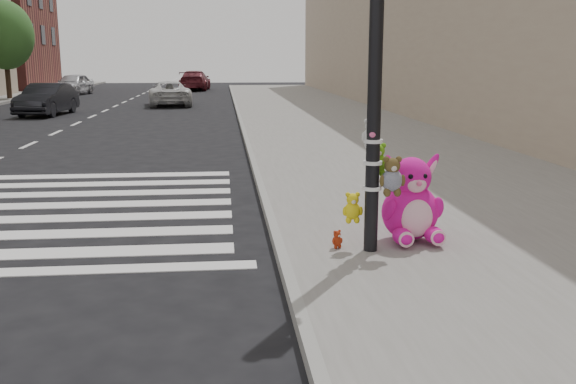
{
  "coord_description": "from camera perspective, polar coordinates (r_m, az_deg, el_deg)",
  "views": [
    {
      "loc": [
        0.89,
        -5.35,
        2.37
      ],
      "look_at": [
        1.68,
        2.35,
        0.75
      ],
      "focal_mm": 40.0,
      "sensor_mm": 36.0,
      "label": 1
    }
  ],
  "objects": [
    {
      "name": "car_white_near",
      "position": [
        33.6,
        -10.49,
        8.61
      ],
      "size": [
        2.52,
        4.64,
        1.24
      ],
      "primitive_type": "imported",
      "rotation": [
        0.0,
        0.0,
        3.25
      ],
      "color": "silver",
      "rests_on": "ground"
    },
    {
      "name": "car_dark_far",
      "position": [
        29.22,
        -20.65,
        7.72
      ],
      "size": [
        1.87,
        4.21,
        1.34
      ],
      "primitive_type": "imported",
      "rotation": [
        0.0,
        0.0,
        -0.11
      ],
      "color": "black",
      "rests_on": "ground"
    },
    {
      "name": "curb_edge",
      "position": [
        15.54,
        -3.32,
        3.27
      ],
      "size": [
        0.12,
        80.0,
        0.15
      ],
      "primitive_type": "cube",
      "color": "gray",
      "rests_on": "ground"
    },
    {
      "name": "pink_bunny",
      "position": [
        8.06,
        10.9,
        -1.14
      ],
      "size": [
        0.79,
        0.85,
        1.11
      ],
      "rotation": [
        0.0,
        0.0,
        0.07
      ],
      "color": "#EC139F",
      "rests_on": "sidewalk_near"
    },
    {
      "name": "red_teddy",
      "position": [
        7.69,
        4.38,
        -4.2
      ],
      "size": [
        0.18,
        0.16,
        0.22
      ],
      "primitive_type": null,
      "rotation": [
        0.0,
        0.0,
        0.5
      ],
      "color": "#A42B10",
      "rests_on": "sidewalk_near"
    },
    {
      "name": "bld_far_e",
      "position": [
        53.95,
        -24.16,
        13.06
      ],
      "size": [
        6.0,
        10.0,
        9.0
      ],
      "primitive_type": "cube",
      "color": "brown",
      "rests_on": "ground"
    },
    {
      "name": "car_silver_deep",
      "position": [
        45.29,
        -18.55,
        9.09
      ],
      "size": [
        2.32,
        4.35,
        1.41
      ],
      "primitive_type": "imported",
      "rotation": [
        0.0,
        0.0,
        -0.16
      ],
      "color": "silver",
      "rests_on": "ground"
    },
    {
      "name": "car_maroon_near",
      "position": [
        49.55,
        -8.28,
        9.78
      ],
      "size": [
        2.36,
        5.15,
        1.46
      ],
      "primitive_type": "imported",
      "rotation": [
        0.0,
        0.0,
        3.08
      ],
      "color": "maroon",
      "rests_on": "ground"
    },
    {
      "name": "ground",
      "position": [
        5.92,
        -14.29,
        -12.15
      ],
      "size": [
        120.0,
        120.0,
        0.0
      ],
      "primitive_type": "plane",
      "color": "black",
      "rests_on": "ground"
    },
    {
      "name": "sidewalk_near",
      "position": [
        16.06,
        9.09,
        3.42
      ],
      "size": [
        7.0,
        80.0,
        0.14
      ],
      "primitive_type": "cube",
      "color": "slate",
      "rests_on": "ground"
    },
    {
      "name": "signal_pole",
      "position": [
        7.4,
        7.84,
        6.84
      ],
      "size": [
        0.71,
        0.49,
        4.0
      ],
      "color": "black",
      "rests_on": "sidewalk_near"
    },
    {
      "name": "tree_far_c",
      "position": [
        40.24,
        -23.91,
        12.63
      ],
      "size": [
        3.2,
        3.2,
        5.44
      ],
      "color": "#382619",
      "rests_on": "sidewalk_far"
    }
  ]
}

